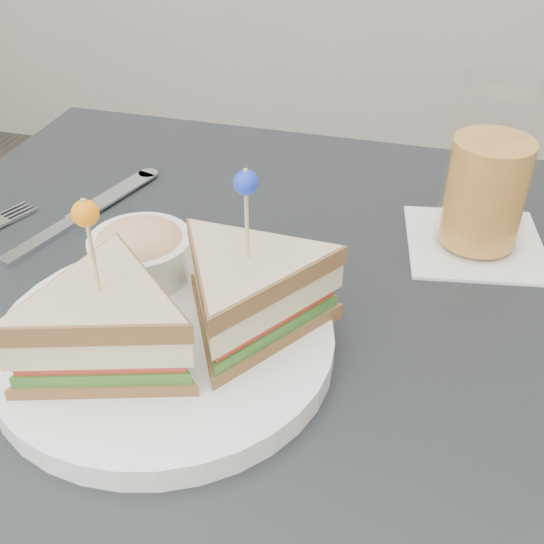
{
  "coord_description": "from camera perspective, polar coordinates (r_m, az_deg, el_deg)",
  "views": [
    {
      "loc": [
        0.13,
        -0.43,
        1.13
      ],
      "look_at": [
        0.01,
        0.01,
        0.8
      ],
      "focal_mm": 45.0,
      "sensor_mm": 36.0,
      "label": 1
    }
  ],
  "objects": [
    {
      "name": "table",
      "position": [
        0.64,
        -1.12,
        -9.6
      ],
      "size": [
        0.8,
        0.8,
        0.75
      ],
      "color": "black",
      "rests_on": "ground"
    },
    {
      "name": "plate_meal",
      "position": [
        0.54,
        -8.4,
        -3.17
      ],
      "size": [
        0.33,
        0.33,
        0.16
      ],
      "rotation": [
        0.0,
        0.0,
        -0.22
      ],
      "color": "white",
      "rests_on": "table"
    },
    {
      "name": "cutlery_knife",
      "position": [
        0.76,
        -15.81,
        4.5
      ],
      "size": [
        0.08,
        0.23,
        0.01
      ],
      "rotation": [
        0.0,
        0.0,
        -0.28
      ],
      "color": "silver",
      "rests_on": "table"
    },
    {
      "name": "drink_set",
      "position": [
        0.68,
        17.64,
        7.52
      ],
      "size": [
        0.15,
        0.15,
        0.17
      ],
      "rotation": [
        0.0,
        0.0,
        0.17
      ],
      "color": "white",
      "rests_on": "table"
    }
  ]
}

